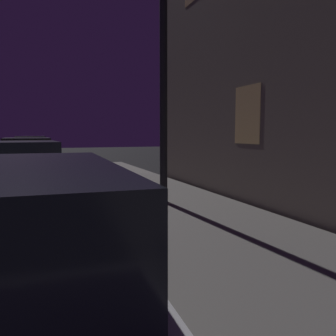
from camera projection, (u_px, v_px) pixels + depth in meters
car_silver at (21, 175)px, 7.53m from camera, size 2.11×4.08×1.43m
car_yellow_cab at (28, 156)px, 13.25m from camera, size 2.13×4.52×1.43m
car_black at (30, 149)px, 19.59m from camera, size 2.12×4.26×1.43m
street_lamp at (163, 23)px, 7.04m from camera, size 0.44×0.44×5.59m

